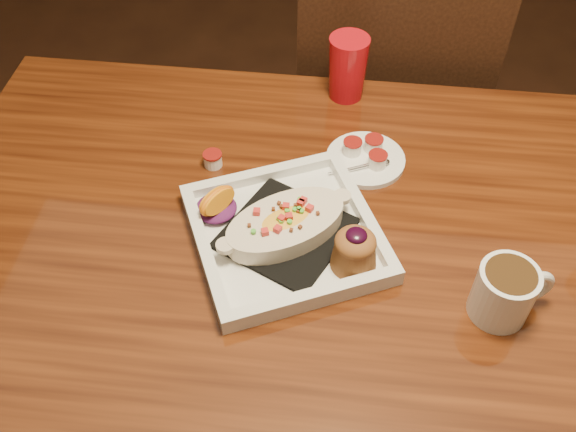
# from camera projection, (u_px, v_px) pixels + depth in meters

# --- Properties ---
(table) EXTENTS (1.50, 0.90, 0.75)m
(table) POSITION_uv_depth(u_px,v_px,m) (388.00, 304.00, 1.02)
(table) COLOR #672C0E
(table) RESTS_ON floor
(chair_far) EXTENTS (0.42, 0.42, 0.93)m
(chair_far) POSITION_uv_depth(u_px,v_px,m) (384.00, 119.00, 1.54)
(chair_far) COLOR black
(chair_far) RESTS_ON floor
(plate) EXTENTS (0.36, 0.36, 0.08)m
(plate) POSITION_uv_depth(u_px,v_px,m) (292.00, 232.00, 0.96)
(plate) COLOR white
(plate) RESTS_ON table
(coffee_mug) EXTENTS (0.11, 0.08, 0.09)m
(coffee_mug) POSITION_uv_depth(u_px,v_px,m) (506.00, 291.00, 0.86)
(coffee_mug) COLOR white
(coffee_mug) RESTS_ON table
(saucer) EXTENTS (0.13, 0.13, 0.09)m
(saucer) POSITION_uv_depth(u_px,v_px,m) (365.00, 157.00, 1.09)
(saucer) COLOR white
(saucer) RESTS_ON table
(creamer_loose) EXTENTS (0.03, 0.03, 0.03)m
(creamer_loose) POSITION_uv_depth(u_px,v_px,m) (213.00, 159.00, 1.08)
(creamer_loose) COLOR white
(creamer_loose) RESTS_ON table
(red_tumbler) EXTENTS (0.07, 0.07, 0.12)m
(red_tumbler) POSITION_uv_depth(u_px,v_px,m) (348.00, 68.00, 1.17)
(red_tumbler) COLOR red
(red_tumbler) RESTS_ON table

